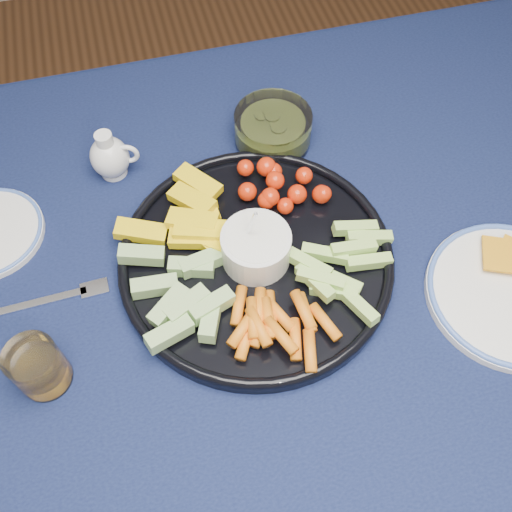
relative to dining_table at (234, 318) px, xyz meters
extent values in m
plane|color=brown|center=(0.00, 0.00, -0.66)|extent=(4.00, 4.00, 0.00)
cylinder|color=#482B18|center=(0.72, 0.42, -0.31)|extent=(0.07, 0.07, 0.70)
cube|color=#482B18|center=(0.00, 0.00, 0.06)|extent=(1.60, 1.00, 0.04)
cube|color=#0C1333|center=(0.00, 0.00, 0.08)|extent=(1.66, 1.06, 0.01)
cube|color=#0C1333|center=(0.00, 0.53, -0.06)|extent=(1.66, 0.01, 0.30)
cylinder|color=black|center=(0.05, 0.04, 0.10)|extent=(0.40, 0.40, 0.02)
torus|color=black|center=(0.05, 0.04, 0.11)|extent=(0.40, 0.40, 0.02)
cylinder|color=white|center=(0.05, 0.04, 0.13)|extent=(0.10, 0.10, 0.05)
cylinder|color=white|center=(0.05, 0.04, 0.15)|extent=(0.09, 0.09, 0.01)
cylinder|color=white|center=(-0.14, 0.27, 0.09)|extent=(0.04, 0.04, 0.01)
ellipsoid|color=white|center=(-0.14, 0.27, 0.12)|extent=(0.06, 0.06, 0.07)
cylinder|color=white|center=(-0.14, 0.27, 0.16)|extent=(0.03, 0.03, 0.03)
torus|color=white|center=(-0.11, 0.26, 0.13)|extent=(0.04, 0.02, 0.04)
torus|color=#466BC6|center=(-0.14, 0.27, 0.15)|extent=(0.03, 0.03, 0.00)
cylinder|color=silver|center=(0.14, 0.27, 0.12)|extent=(0.13, 0.13, 0.06)
cylinder|color=#54611B|center=(0.14, 0.27, 0.11)|extent=(0.11, 0.11, 0.03)
cylinder|color=white|center=(0.38, -0.11, 0.09)|extent=(0.24, 0.24, 0.01)
torus|color=#466BC6|center=(0.38, -0.11, 0.10)|extent=(0.24, 0.24, 0.01)
cylinder|color=silver|center=(-0.27, -0.06, 0.13)|extent=(0.07, 0.07, 0.08)
cylinder|color=#C18716|center=(-0.27, -0.06, 0.11)|extent=(0.06, 0.06, 0.04)
cube|color=silver|center=(-0.28, 0.05, 0.09)|extent=(0.16, 0.02, 0.00)
cube|color=silver|center=(-0.19, 0.05, 0.09)|extent=(0.04, 0.03, 0.00)
camera|label=1|loc=(-0.07, -0.39, 0.82)|focal=40.00mm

